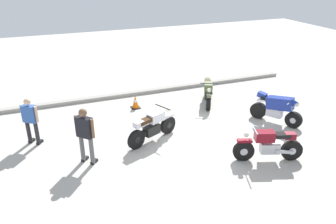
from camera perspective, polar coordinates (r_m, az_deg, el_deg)
The scene contains 9 objects.
ground_plane at distance 11.44m, azimuth 3.79°, elevation -4.44°, with size 40.00×40.00×0.00m, color #B7B2A8.
curb_edge at distance 15.31m, azimuth -3.45°, elevation 3.55°, with size 14.00×0.30×0.15m, color #9C978F.
motorcycle_olive_vintage at distance 14.10m, azimuth 6.79°, elevation 3.35°, with size 1.04×1.84×1.07m.
motorcycle_silver_cruiser at distance 11.04m, azimuth -2.68°, elevation -2.50°, with size 1.95×1.02×1.09m.
motorcycle_blue_sportbike at distance 12.87m, azimuth 18.02°, elevation 0.69°, with size 1.14×1.79×1.14m.
motorcycle_maroon_cruiser at distance 10.41m, azimuth 16.78°, elevation -5.38°, with size 2.01×0.96×1.09m.
person_in_black_shirt at distance 9.91m, azimuth -13.93°, elevation -3.38°, with size 0.55×0.57×1.75m.
person_in_blue_shirt at distance 11.56m, azimuth -22.38°, elevation -1.07°, with size 0.55×0.50×1.60m.
traffic_cone at distance 13.68m, azimuth -5.57°, elevation 1.70°, with size 0.36×0.36×0.53m.
Camera 1 is at (-4.34, -9.04, 5.50)m, focal length 35.83 mm.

